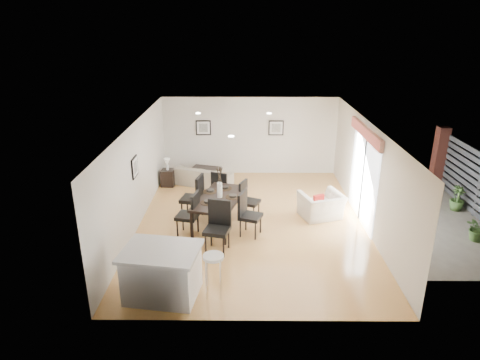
{
  "coord_description": "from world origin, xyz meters",
  "views": [
    {
      "loc": [
        -0.23,
        -10.39,
        5.17
      ],
      "look_at": [
        -0.31,
        0.4,
        1.08
      ],
      "focal_mm": 32.0,
      "sensor_mm": 36.0,
      "label": 1
    }
  ],
  "objects_px": {
    "sofa": "(201,176)",
    "kitchen_island": "(162,272)",
    "dining_chair_foot": "(221,187)",
    "side_table": "(168,178)",
    "bar_stool": "(213,261)",
    "armchair": "(321,206)",
    "dining_chair_wfar": "(195,195)",
    "dining_chair_enear": "(247,211)",
    "dining_chair_wnear": "(191,212)",
    "dining_chair_head": "(218,223)",
    "coffee_table": "(206,173)",
    "dining_chair_efar": "(247,198)",
    "dining_table": "(220,200)"
  },
  "relations": [
    {
      "from": "sofa",
      "to": "dining_chair_efar",
      "type": "relative_size",
      "value": 1.96
    },
    {
      "from": "coffee_table",
      "to": "bar_stool",
      "type": "relative_size",
      "value": 1.05
    },
    {
      "from": "dining_chair_wfar",
      "to": "dining_chair_foot",
      "type": "distance_m",
      "value": 1.01
    },
    {
      "from": "dining_chair_efar",
      "to": "coffee_table",
      "type": "distance_m",
      "value": 3.4
    },
    {
      "from": "side_table",
      "to": "dining_chair_wnear",
      "type": "bearing_deg",
      "value": -71.27
    },
    {
      "from": "sofa",
      "to": "armchair",
      "type": "height_order",
      "value": "armchair"
    },
    {
      "from": "armchair",
      "to": "dining_chair_wnear",
      "type": "relative_size",
      "value": 0.94
    },
    {
      "from": "dining_chair_foot",
      "to": "kitchen_island",
      "type": "distance_m",
      "value": 4.38
    },
    {
      "from": "dining_chair_head",
      "to": "side_table",
      "type": "relative_size",
      "value": 2.23
    },
    {
      "from": "coffee_table",
      "to": "bar_stool",
      "type": "height_order",
      "value": "bar_stool"
    },
    {
      "from": "sofa",
      "to": "kitchen_island",
      "type": "height_order",
      "value": "kitchen_island"
    },
    {
      "from": "side_table",
      "to": "dining_chair_wfar",
      "type": "bearing_deg",
      "value": -64.35
    },
    {
      "from": "dining_chair_wnear",
      "to": "dining_chair_enear",
      "type": "height_order",
      "value": "dining_chair_wnear"
    },
    {
      "from": "dining_chair_enear",
      "to": "sofa",
      "type": "bearing_deg",
      "value": 43.67
    },
    {
      "from": "sofa",
      "to": "dining_chair_wnear",
      "type": "relative_size",
      "value": 1.78
    },
    {
      "from": "dining_table",
      "to": "dining_chair_head",
      "type": "height_order",
      "value": "dining_chair_head"
    },
    {
      "from": "armchair",
      "to": "dining_chair_wfar",
      "type": "bearing_deg",
      "value": -16.98
    },
    {
      "from": "dining_table",
      "to": "dining_chair_enear",
      "type": "distance_m",
      "value": 0.85
    },
    {
      "from": "armchair",
      "to": "dining_chair_head",
      "type": "bearing_deg",
      "value": 14.77
    },
    {
      "from": "coffee_table",
      "to": "side_table",
      "type": "bearing_deg",
      "value": -133.01
    },
    {
      "from": "dining_chair_enear",
      "to": "kitchen_island",
      "type": "height_order",
      "value": "dining_chair_enear"
    },
    {
      "from": "kitchen_island",
      "to": "dining_table",
      "type": "bearing_deg",
      "value": 80.66
    },
    {
      "from": "sofa",
      "to": "dining_chair_foot",
      "type": "distance_m",
      "value": 2.0
    },
    {
      "from": "dining_chair_head",
      "to": "coffee_table",
      "type": "bearing_deg",
      "value": 111.68
    },
    {
      "from": "coffee_table",
      "to": "kitchen_island",
      "type": "bearing_deg",
      "value": -76.22
    },
    {
      "from": "sofa",
      "to": "kitchen_island",
      "type": "bearing_deg",
      "value": 109.14
    },
    {
      "from": "sofa",
      "to": "dining_chair_efar",
      "type": "xyz_separation_m",
      "value": [
        1.51,
        -2.53,
        0.29
      ]
    },
    {
      "from": "dining_chair_wfar",
      "to": "side_table",
      "type": "relative_size",
      "value": 2.25
    },
    {
      "from": "kitchen_island",
      "to": "dining_chair_efar",
      "type": "bearing_deg",
      "value": 73.18
    },
    {
      "from": "dining_chair_wfar",
      "to": "bar_stool",
      "type": "distance_m",
      "value": 3.59
    },
    {
      "from": "sofa",
      "to": "coffee_table",
      "type": "distance_m",
      "value": 0.58
    },
    {
      "from": "side_table",
      "to": "bar_stool",
      "type": "bearing_deg",
      "value": -72.32
    },
    {
      "from": "dining_chair_efar",
      "to": "dining_chair_head",
      "type": "distance_m",
      "value": 1.89
    },
    {
      "from": "sofa",
      "to": "dining_chair_enear",
      "type": "relative_size",
      "value": 1.81
    },
    {
      "from": "dining_chair_foot",
      "to": "bar_stool",
      "type": "bearing_deg",
      "value": 113.11
    },
    {
      "from": "sofa",
      "to": "side_table",
      "type": "height_order",
      "value": "sofa"
    },
    {
      "from": "armchair",
      "to": "kitchen_island",
      "type": "bearing_deg",
      "value": 25.72
    },
    {
      "from": "dining_chair_wnear",
      "to": "dining_chair_enear",
      "type": "bearing_deg",
      "value": 104.79
    },
    {
      "from": "dining_chair_efar",
      "to": "dining_table",
      "type": "bearing_deg",
      "value": 150.53
    },
    {
      "from": "dining_chair_wnear",
      "to": "dining_chair_head",
      "type": "distance_m",
      "value": 1.01
    },
    {
      "from": "dining_chair_foot",
      "to": "side_table",
      "type": "relative_size",
      "value": 1.98
    },
    {
      "from": "dining_chair_efar",
      "to": "kitchen_island",
      "type": "bearing_deg",
      "value": 178.41
    },
    {
      "from": "dining_table",
      "to": "kitchen_island",
      "type": "distance_m",
      "value": 3.2
    },
    {
      "from": "side_table",
      "to": "kitchen_island",
      "type": "relative_size",
      "value": 0.34
    },
    {
      "from": "dining_chair_head",
      "to": "coffee_table",
      "type": "xyz_separation_m",
      "value": [
        -0.7,
        4.83,
        -0.5
      ]
    },
    {
      "from": "dining_chair_wfar",
      "to": "armchair",
      "type": "bearing_deg",
      "value": 103.56
    },
    {
      "from": "sofa",
      "to": "dining_chair_wfar",
      "type": "height_order",
      "value": "dining_chair_wfar"
    },
    {
      "from": "dining_chair_efar",
      "to": "bar_stool",
      "type": "relative_size",
      "value": 1.16
    },
    {
      "from": "dining_chair_head",
      "to": "kitchen_island",
      "type": "xyz_separation_m",
      "value": [
        -1.0,
        -1.82,
        -0.17
      ]
    },
    {
      "from": "dining_table",
      "to": "kitchen_island",
      "type": "bearing_deg",
      "value": -92.4
    }
  ]
}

